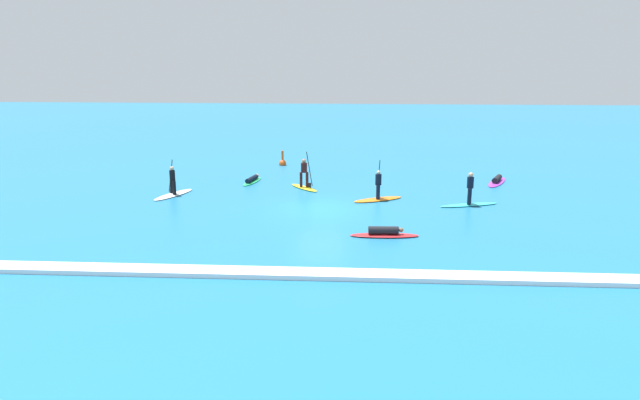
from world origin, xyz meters
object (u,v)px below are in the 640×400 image
Objects in this scene: marker_buoy at (283,162)px; surfer_on_white_board at (173,189)px; surfer_on_orange_board at (378,193)px; surfer_on_teal_board at (469,197)px; surfer_on_yellow_board at (304,180)px; surfer_on_green_board at (252,180)px; surfer_on_red_board at (384,233)px; surfer_on_purple_board at (497,180)px.

surfer_on_white_board is at bearing -118.89° from marker_buoy.
surfer_on_orange_board reaches higher than surfer_on_teal_board.
surfer_on_white_board is at bearing 150.94° from surfer_on_orange_board.
surfer_on_yellow_board reaches higher than surfer_on_teal_board.
surfer_on_teal_board is 15.35m from marker_buoy.
surfer_on_yellow_board reaches higher than surfer_on_green_board.
surfer_on_red_board is (11.56, -6.90, -0.21)m from surfer_on_white_board.
surfer_on_yellow_board is (-4.32, 9.00, 0.38)m from surfer_on_red_board.
surfer_on_teal_board is 2.83× the size of marker_buoy.
surfer_on_red_board is at bearing 32.55° from surfer_on_teal_board.
surfer_on_orange_board is 1.31× the size of surfer_on_yellow_board.
surfer_on_purple_board is at bearing 61.28° from surfer_on_yellow_board.
surfer_on_green_board is at bearing 124.81° from surfer_on_orange_board.
surfer_on_purple_board is 14.71m from marker_buoy.
surfer_on_white_board is (-11.49, 0.42, -0.01)m from surfer_on_orange_board.
surfer_on_orange_board is 0.96× the size of surfer_on_red_board.
surfer_on_purple_board is 2.81× the size of marker_buoy.
surfer_on_red_board is at bearing -14.17° from surfer_on_yellow_board.
surfer_on_yellow_board is at bearing 122.41° from surfer_on_orange_board.
surfer_on_white_board is 16.31m from surfer_on_teal_board.
surfer_on_purple_board is 19.49m from surfer_on_white_board.
surfer_on_green_board is at bearing -154.83° from surfer_on_yellow_board.
surfer_on_teal_board is 13.36m from surfer_on_green_board.
surfer_on_orange_board reaches higher than surfer_on_green_board.
surfer_on_green_board is at bearing 117.31° from surfer_on_purple_board.
surfer_on_orange_board reaches higher than surfer_on_white_board.
surfer_on_red_board reaches higher than surfer_on_purple_board.
surfer_on_purple_board is at bearing -19.12° from marker_buoy.
surfer_on_orange_board is at bearing -68.00° from surfer_on_white_board.
surfer_on_teal_board is at bearing -43.30° from marker_buoy.
surfer_on_orange_board is 6.48m from surfer_on_red_board.
surfer_on_white_board is 1.20× the size of surfer_on_green_board.
surfer_on_yellow_board is 3.75m from surfer_on_green_board.
surfer_on_red_board reaches higher than surfer_on_green_board.
surfer_on_white_board reaches higher than marker_buoy.
surfer_on_teal_board is at bearing 29.53° from surfer_on_yellow_board.
surfer_on_red_board is 9.99m from surfer_on_yellow_board.
marker_buoy is at bearing -4.80° from surfer_on_white_board.
marker_buoy is at bearing 96.64° from surfer_on_orange_board.
surfer_on_purple_board is 15.14m from surfer_on_green_board.
surfer_on_yellow_board reaches higher than surfer_on_white_board.
surfer_on_white_board is 13.46m from surfer_on_red_board.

